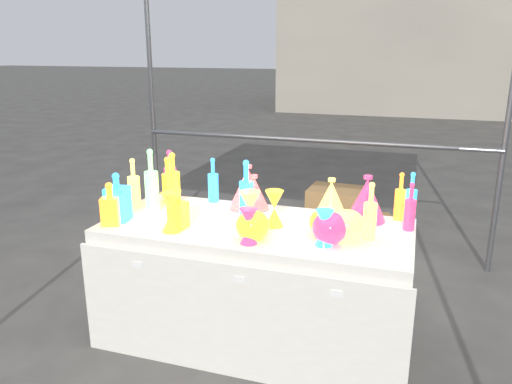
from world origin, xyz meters
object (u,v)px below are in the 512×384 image
(bottle_0, at_px, (173,179))
(display_table, at_px, (256,283))
(hourglass_0, at_px, (171,212))
(lampshade_0, at_px, (248,187))
(cardboard_box_closed, at_px, (338,209))
(decanter_0, at_px, (178,208))
(globe_0, at_px, (253,227))

(bottle_0, bearing_deg, display_table, -18.68)
(bottle_0, distance_m, hourglass_0, 0.51)
(bottle_0, xyz_separation_m, lampshade_0, (0.49, 0.07, -0.03))
(cardboard_box_closed, xyz_separation_m, decanter_0, (-0.59, -2.29, 0.66))
(display_table, distance_m, globe_0, 0.51)
(display_table, bearing_deg, globe_0, -75.76)
(display_table, xyz_separation_m, globe_0, (0.06, -0.23, 0.45))
(decanter_0, distance_m, hourglass_0, 0.06)
(display_table, relative_size, lampshade_0, 6.39)
(display_table, xyz_separation_m, lampshade_0, (-0.15, 0.29, 0.52))
(display_table, height_order, lampshade_0, lampshade_0)
(bottle_0, bearing_deg, cardboard_box_closed, 66.65)
(display_table, bearing_deg, lampshade_0, 116.80)
(cardboard_box_closed, xyz_separation_m, globe_0, (-0.12, -2.34, 0.61))
(lampshade_0, bearing_deg, bottle_0, -176.37)
(decanter_0, bearing_deg, globe_0, -1.12)
(cardboard_box_closed, relative_size, hourglass_0, 2.54)
(hourglass_0, distance_m, globe_0, 0.48)
(globe_0, bearing_deg, bottle_0, 147.51)
(display_table, xyz_separation_m, cardboard_box_closed, (0.18, 2.11, -0.16))
(display_table, height_order, cardboard_box_closed, display_table)
(hourglass_0, xyz_separation_m, globe_0, (0.48, 0.01, -0.04))
(display_table, xyz_separation_m, decanter_0, (-0.41, -0.18, 0.50))
(display_table, distance_m, hourglass_0, 0.69)
(bottle_0, distance_m, lampshade_0, 0.50)
(display_table, relative_size, bottle_0, 5.23)
(globe_0, height_order, lampshade_0, lampshade_0)
(cardboard_box_closed, distance_m, decanter_0, 2.46)
(display_table, height_order, bottle_0, bottle_0)
(globe_0, bearing_deg, cardboard_box_closed, 87.07)
(lampshade_0, bearing_deg, cardboard_box_closed, 75.22)
(cardboard_box_closed, bearing_deg, globe_0, -89.89)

